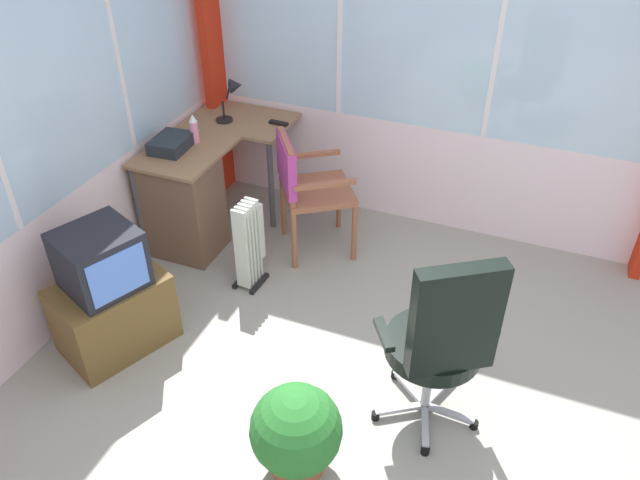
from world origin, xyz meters
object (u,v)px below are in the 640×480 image
(paper_tray, at_px, (171,143))
(space_heater, at_px, (250,242))
(office_chair, at_px, (443,337))
(tv_on_stand, at_px, (110,297))
(desk, at_px, (187,198))
(tv_remote, at_px, (279,123))
(desk_lamp, at_px, (233,93))
(potted_plant, at_px, (296,433))
(spray_bottle, at_px, (194,129))
(wooden_armchair, at_px, (301,180))

(paper_tray, height_order, space_heater, paper_tray)
(office_chair, bearing_deg, tv_on_stand, 93.42)
(desk, bearing_deg, paper_tray, 64.47)
(tv_remote, xyz_separation_m, paper_tray, (-0.65, 0.52, 0.03))
(paper_tray, bearing_deg, office_chair, -114.81)
(desk_lamp, relative_size, tv_remote, 2.12)
(desk, relative_size, paper_tray, 4.14)
(desk, bearing_deg, tv_on_stand, -173.17)
(office_chair, height_order, potted_plant, office_chair)
(spray_bottle, relative_size, tv_on_stand, 0.26)
(tv_remote, bearing_deg, potted_plant, -149.29)
(space_heater, bearing_deg, tv_on_stand, 150.19)
(tv_remote, height_order, wooden_armchair, wooden_armchair)
(paper_tray, relative_size, tv_on_stand, 0.36)
(paper_tray, distance_m, potted_plant, 2.29)
(spray_bottle, height_order, space_heater, spray_bottle)
(spray_bottle, bearing_deg, tv_on_stand, -174.12)
(desk, height_order, tv_on_stand, tv_on_stand)
(office_chair, bearing_deg, desk, 65.23)
(desk, distance_m, tv_on_stand, 1.08)
(wooden_armchair, bearing_deg, office_chair, -133.75)
(tv_remote, relative_size, space_heater, 0.23)
(tv_remote, distance_m, spray_bottle, 0.66)
(desk_lamp, relative_size, space_heater, 0.49)
(paper_tray, relative_size, wooden_armchair, 0.33)
(office_chair, bearing_deg, tv_remote, 44.91)
(desk, xyz_separation_m, tv_on_stand, (-1.07, -0.13, -0.05))
(desk_lamp, height_order, space_heater, desk_lamp)
(wooden_armchair, xyz_separation_m, space_heater, (-0.49, 0.17, -0.26))
(tv_remote, distance_m, tv_on_stand, 1.84)
(desk, height_order, office_chair, office_chair)
(desk_lamp, height_order, wooden_armchair, desk_lamp)
(wooden_armchair, bearing_deg, desk, 109.07)
(paper_tray, xyz_separation_m, office_chair, (-1.01, -2.17, -0.16))
(spray_bottle, height_order, potted_plant, spray_bottle)
(tv_remote, distance_m, potted_plant, 2.49)
(desk, height_order, tv_remote, tv_remote)
(tv_remote, height_order, spray_bottle, spray_bottle)
(paper_tray, relative_size, space_heater, 0.46)
(wooden_armchair, relative_size, office_chair, 0.80)
(tv_remote, bearing_deg, wooden_armchair, -135.25)
(space_heater, bearing_deg, office_chair, -116.94)
(tv_on_stand, height_order, space_heater, tv_on_stand)
(desk, xyz_separation_m, paper_tray, (0.05, 0.10, 0.40))
(tv_on_stand, relative_size, space_heater, 1.28)
(tv_remote, bearing_deg, spray_bottle, 143.15)
(paper_tray, bearing_deg, desk, -115.53)
(spray_bottle, bearing_deg, paper_tray, 148.23)
(desk_lamp, distance_m, tv_remote, 0.41)
(desk, height_order, space_heater, desk)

